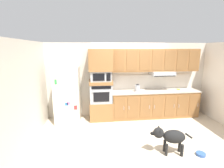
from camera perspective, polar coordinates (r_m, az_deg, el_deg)
The scene contains 17 objects.
ground_plane at distance 5.15m, azimuth 7.94°, elevation -14.58°, with size 9.60×9.60×0.00m, color beige.
back_kitchen_wall at distance 5.78m, azimuth 5.56°, elevation 1.56°, with size 6.20×0.12×2.50m, color beige.
side_panel_left at distance 4.83m, azimuth -25.66°, elevation -1.68°, with size 0.12×7.10×2.50m, color beige.
refrigerator at distance 5.38m, azimuth -15.14°, elevation -3.66°, with size 0.76×0.73×1.76m.
oven_base_cabinet at distance 5.57m, azimuth -3.78°, elevation -8.99°, with size 0.74×0.62×0.60m, color #996638.
built_in_oven at distance 5.38m, azimuth -3.86°, elevation -3.03°, with size 0.70×0.62×0.60m.
appliance_mid_shelf at distance 5.30m, azimuth -3.92°, elevation 0.63°, with size 0.74×0.62×0.10m, color #996638.
microwave at distance 5.26m, azimuth -3.95°, elevation 2.87°, with size 0.64×0.54×0.32m.
appliance_upper_cabinet at distance 5.21m, azimuth -4.03°, elevation 8.31°, with size 0.74×0.62×0.68m, color #996638.
lower_cabinet_run at distance 5.89m, azimuth 14.50°, elevation -6.72°, with size 2.94×0.63×0.88m.
countertop_slab at distance 5.77m, azimuth 14.72°, elevation -2.37°, with size 2.98×0.64×0.04m, color #BCB2A3.
backsplash_panel at distance 5.97m, azimuth 13.87°, elevation 0.81°, with size 2.98×0.02×0.50m, color silver.
upper_cabinet_with_hood at distance 5.73m, azimuth 14.96°, elevation 7.69°, with size 2.94×0.48×0.88m.
screwdriver at distance 6.14m, azimuth 21.99°, elevation -1.67°, with size 0.16×0.17×0.03m.
electric_kettle at distance 5.49m, azimuth 8.72°, elevation -1.40°, with size 0.17×0.17×0.24m.
dog at distance 4.01m, azimuth 19.51°, elevation -16.73°, with size 0.91×0.37×0.63m.
dog_food_bowl at distance 4.40m, azimuth 28.35°, elevation -20.52°, with size 0.20×0.20×0.06m.
Camera 1 is at (-1.21, -4.44, 2.30)m, focal length 26.44 mm.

